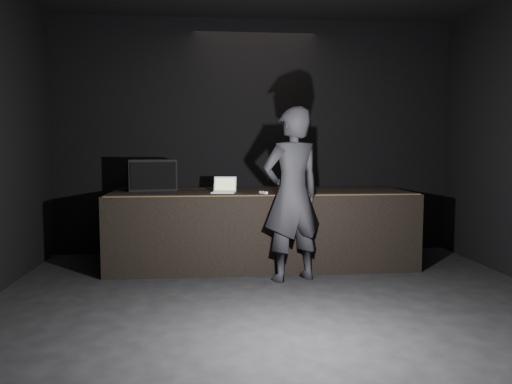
{
  "coord_description": "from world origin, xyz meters",
  "views": [
    {
      "loc": [
        -0.69,
        -4.05,
        1.58
      ],
      "look_at": [
        -0.1,
        2.3,
        1.02
      ],
      "focal_mm": 35.0,
      "sensor_mm": 36.0,
      "label": 1
    }
  ],
  "objects_px": {
    "laptop": "(224,189)",
    "stage_riser": "(260,227)",
    "person": "(292,195)",
    "stage_monitor": "(152,175)",
    "beer_can": "(281,187)"
  },
  "relations": [
    {
      "from": "laptop",
      "to": "stage_riser",
      "type": "bearing_deg",
      "value": 36.66
    },
    {
      "from": "stage_riser",
      "to": "person",
      "type": "distance_m",
      "value": 1.13
    },
    {
      "from": "stage_monitor",
      "to": "laptop",
      "type": "bearing_deg",
      "value": -35.18
    },
    {
      "from": "laptop",
      "to": "person",
      "type": "xyz_separation_m",
      "value": [
        0.79,
        -0.71,
        -0.02
      ]
    },
    {
      "from": "stage_riser",
      "to": "beer_can",
      "type": "distance_m",
      "value": 0.8
    },
    {
      "from": "stage_riser",
      "to": "laptop",
      "type": "distance_m",
      "value": 0.78
    },
    {
      "from": "stage_monitor",
      "to": "person",
      "type": "bearing_deg",
      "value": -44.12
    },
    {
      "from": "stage_riser",
      "to": "beer_can",
      "type": "xyz_separation_m",
      "value": [
        0.23,
        -0.48,
        0.59
      ]
    },
    {
      "from": "stage_monitor",
      "to": "beer_can",
      "type": "bearing_deg",
      "value": -32.94
    },
    {
      "from": "stage_monitor",
      "to": "person",
      "type": "xyz_separation_m",
      "value": [
        1.77,
        -1.16,
        -0.18
      ]
    },
    {
      "from": "beer_can",
      "to": "laptop",
      "type": "bearing_deg",
      "value": 161.18
    },
    {
      "from": "stage_riser",
      "to": "person",
      "type": "height_order",
      "value": "person"
    },
    {
      "from": "stage_monitor",
      "to": "stage_riser",
      "type": "bearing_deg",
      "value": -18.9
    },
    {
      "from": "stage_monitor",
      "to": "beer_can",
      "type": "relative_size",
      "value": 3.92
    },
    {
      "from": "stage_monitor",
      "to": "laptop",
      "type": "relative_size",
      "value": 2.08
    }
  ]
}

